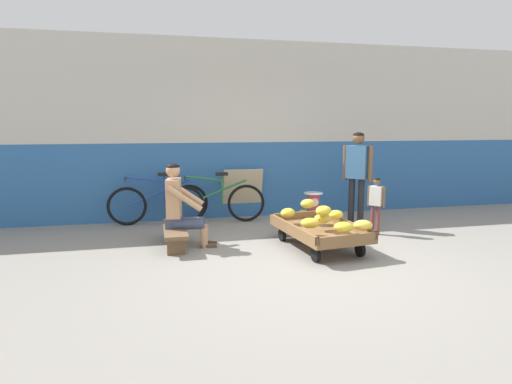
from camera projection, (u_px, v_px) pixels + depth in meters
The scene contains 14 objects.
ground_plane at pixel (311, 267), 5.01m from camera, with size 80.00×80.00×0.00m, color gray.
back_wall at pixel (253, 130), 7.71m from camera, with size 16.00×0.30×3.09m.
banana_cart at pixel (319, 231), 5.75m from camera, with size 1.01×1.53×0.36m.
banana_pile at pixel (323, 217), 5.62m from camera, with size 0.96×1.22×0.26m.
low_bench at pixel (175, 232), 5.85m from camera, with size 0.31×1.10×0.27m.
vendor_seated at pixel (181, 205), 5.80m from camera, with size 0.71×0.54×1.14m.
plastic_crate at pixel (313, 220), 6.78m from camera, with size 0.36×0.28×0.30m.
weighing_scale at pixel (313, 201), 6.73m from camera, with size 0.30×0.30×0.29m.
bicycle_near_left at pixel (158, 203), 7.17m from camera, with size 1.66×0.48×0.86m.
bicycle_far_left at pixel (216, 202), 7.22m from camera, with size 1.66×0.48×0.86m.
sign_board at pixel (243, 193), 7.65m from camera, with size 0.70×0.25×0.88m.
customer_adult at pixel (357, 169), 6.81m from camera, with size 0.36×0.38×1.53m.
customer_child at pixel (376, 200), 6.43m from camera, with size 0.20×0.22×0.86m.
shopping_bag at pixel (326, 228), 6.42m from camera, with size 0.18×0.12×0.24m, color silver.
Camera 1 is at (-1.71, -4.54, 1.66)m, focal length 30.10 mm.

